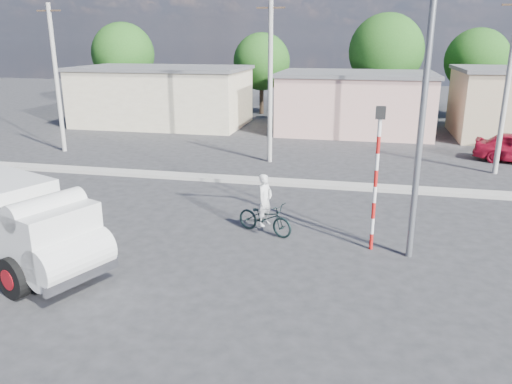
% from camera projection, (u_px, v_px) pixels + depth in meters
% --- Properties ---
extents(ground_plane, '(120.00, 120.00, 0.00)m').
position_uv_depth(ground_plane, '(259.00, 260.00, 14.57)').
color(ground_plane, '#28282B').
rests_on(ground_plane, ground).
extents(median, '(40.00, 0.80, 0.16)m').
position_uv_depth(median, '(297.00, 183.00, 22.01)').
color(median, '#99968E').
rests_on(median, ground).
extents(truck, '(6.26, 4.21, 2.44)m').
position_uv_depth(truck, '(15.00, 222.00, 13.69)').
color(truck, black).
rests_on(truck, ground).
extents(bicycle, '(2.19, 1.48, 1.09)m').
position_uv_depth(bicycle, '(265.00, 218.00, 16.39)').
color(bicycle, black).
rests_on(bicycle, ground).
extents(cyclist, '(0.62, 0.74, 1.72)m').
position_uv_depth(cyclist, '(265.00, 209.00, 16.30)').
color(cyclist, silver).
rests_on(cyclist, ground).
extents(traffic_pole, '(0.28, 0.18, 4.36)m').
position_uv_depth(traffic_pole, '(377.00, 167.00, 14.55)').
color(traffic_pole, red).
rests_on(traffic_pole, ground).
extents(streetlight, '(2.34, 0.22, 9.00)m').
position_uv_depth(streetlight, '(419.00, 86.00, 13.38)').
color(streetlight, slate).
rests_on(streetlight, ground).
extents(building_row, '(37.80, 7.30, 4.44)m').
position_uv_depth(building_row, '(342.00, 100.00, 34.24)').
color(building_row, beige).
rests_on(building_row, ground).
extents(tree_row, '(51.24, 7.43, 8.42)m').
position_uv_depth(tree_row, '(432.00, 55.00, 38.20)').
color(tree_row, '#38281E').
rests_on(tree_row, ground).
extents(utility_poles, '(35.40, 0.24, 8.00)m').
position_uv_depth(utility_poles, '(378.00, 85.00, 23.90)').
color(utility_poles, '#99968E').
rests_on(utility_poles, ground).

